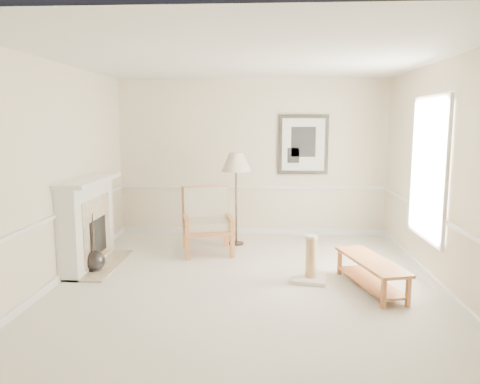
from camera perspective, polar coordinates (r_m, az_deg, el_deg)
name	(u,v)px	position (r m, az deg, el deg)	size (l,w,h in m)	color
ground	(245,282)	(6.37, 0.64, -10.89)	(5.50, 5.50, 0.00)	silver
room	(256,142)	(6.08, 2.01, 6.16)	(5.04, 5.54, 2.92)	beige
fireplace	(88,223)	(7.24, -18.02, -3.64)	(0.64, 1.64, 1.31)	white
floor_vase	(95,261)	(7.01, -17.27, -8.09)	(0.29, 0.29, 0.86)	black
armchair	(207,217)	(7.69, -4.05, -3.10)	(0.95, 1.00, 1.05)	#B07038
floor_lamp	(236,165)	(7.97, -0.47, 3.35)	(0.61, 0.61, 1.60)	black
bench	(371,269)	(6.26, 15.67, -9.07)	(0.73, 1.42, 0.39)	#B07038
scratching_post	(311,267)	(6.41, 8.62, -9.00)	(0.53, 0.53, 0.63)	beige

